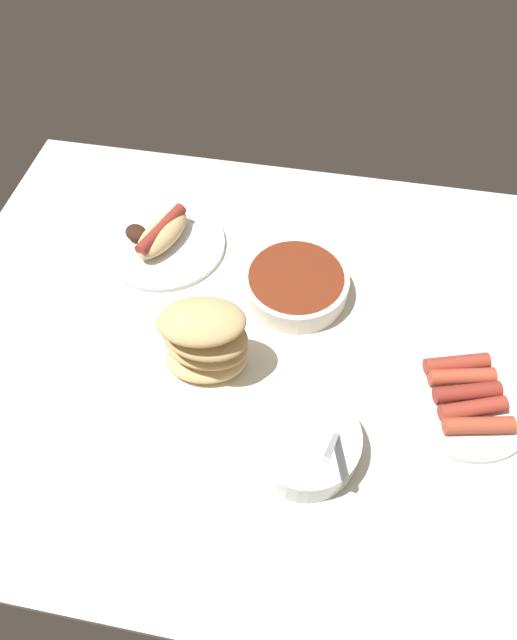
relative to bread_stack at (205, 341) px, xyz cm
name	(u,v)px	position (x,y,z in cm)	size (l,w,h in cm)	color
ground_plane	(278,348)	(10.49, 6.23, -8.70)	(120.00, 90.00, 3.00)	silver
bread_stack	(205,341)	(0.00, 0.00, 0.00)	(14.68, 11.44, 14.40)	#DBB77A
bowl_coleslaw	(305,442)	(17.29, -11.66, -4.23)	(15.89, 15.89, 14.98)	silver
plate_sausages	(465,395)	(40.73, 1.25, -5.97)	(21.41, 21.41, 3.52)	white
bowl_chili	(296,284)	(11.72, 17.57, -4.66)	(18.55, 18.55, 4.62)	white
plate_hotdog_assembled	(162,239)	(-14.72, 24.41, -5.38)	(23.25, 23.25, 5.61)	white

